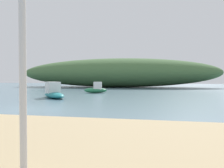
# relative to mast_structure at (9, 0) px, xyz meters

# --- Properties ---
(ground_plane) EXTENTS (120.00, 120.00, 0.00)m
(ground_plane) POSITION_rel_mast_structure_xyz_m (-4.77, 9.20, -3.11)
(ground_plane) COLOR slate
(distant_hill) EXTENTS (37.46, 10.70, 5.34)m
(distant_hill) POSITION_rel_mast_structure_xyz_m (-6.85, 41.25, -0.44)
(distant_hill) COLOR #476B3D
(distant_hill) RESTS_ON ground
(mast_structure) EXTENTS (1.33, 0.46, 3.61)m
(mast_structure) POSITION_rel_mast_structure_xyz_m (0.00, 0.00, 0.00)
(mast_structure) COLOR silver
(mast_structure) RESTS_ON beach_sand
(motorboat_centre_water) EXTENTS (3.80, 4.09, 1.42)m
(motorboat_centre_water) POSITION_rel_mast_structure_xyz_m (-7.29, 16.40, -2.62)
(motorboat_centre_water) COLOR teal
(motorboat_centre_water) RESTS_ON ground
(motorboat_west_reach) EXTENTS (2.79, 1.44, 1.29)m
(motorboat_west_reach) POSITION_rel_mast_structure_xyz_m (-5.59, 23.93, -2.65)
(motorboat_west_reach) COLOR #287A4C
(motorboat_west_reach) RESTS_ON ground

